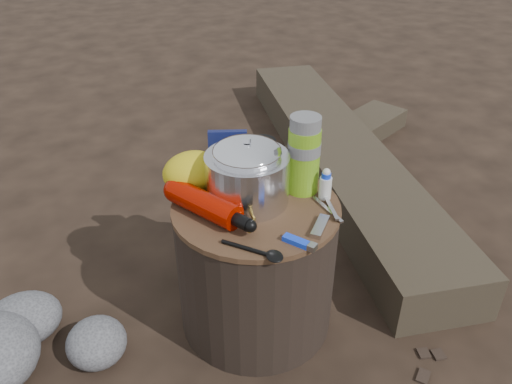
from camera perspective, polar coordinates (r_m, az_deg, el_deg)
name	(u,v)px	position (r m, az deg, el deg)	size (l,w,h in m)	color
ground	(256,317)	(1.72, 0.00, -13.63)	(60.00, 60.00, 0.00)	black
stump	(256,265)	(1.57, 0.00, -8.10)	(0.47, 0.47, 0.44)	black
log_main	(338,155)	(2.47, 9.04, 4.12)	(0.35, 2.07, 0.17)	#352D21
log_small	(328,148)	(2.61, 8.00, 4.88)	(0.22, 1.19, 0.10)	#352D21
foil_windscreen	(247,178)	(1.43, -0.98, 1.52)	(0.23, 0.23, 0.14)	silver
camping_pot	(247,172)	(1.42, -0.98, 2.27)	(0.18, 0.18, 0.18)	white
fuel_bottle	(204,204)	(1.39, -5.74, -1.32)	(0.07, 0.29, 0.07)	#A50F00
thermos	(304,155)	(1.46, 5.32, 4.09)	(0.09, 0.09, 0.23)	#6EA71A
travel_mug	(262,158)	(1.56, 0.69, 3.74)	(0.08, 0.08, 0.12)	black
stuff_sack	(193,172)	(1.49, -7.02, 2.20)	(0.18, 0.14, 0.12)	gold
food_pouch	(228,154)	(1.55, -3.13, 4.19)	(0.12, 0.03, 0.15)	#0E1446
lighter	(296,241)	(1.30, 4.49, -5.43)	(0.02, 0.09, 0.02)	blue
multitool	(320,226)	(1.36, 7.12, -3.81)	(0.03, 0.10, 0.01)	#B3B3B9
pot_grabber	(327,208)	(1.43, 7.93, -1.82)	(0.04, 0.14, 0.01)	#B3B3B9
spork	(247,248)	(1.28, -1.03, -6.23)	(0.03, 0.16, 0.01)	black
squeeze_bottle	(325,185)	(1.47, 7.70, 0.76)	(0.04, 0.04, 0.08)	silver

